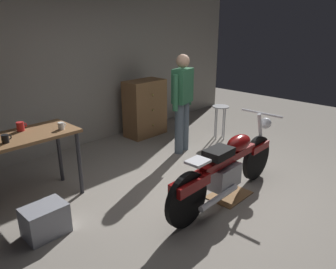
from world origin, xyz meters
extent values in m
plane|color=gray|center=(0.00, 0.00, 0.00)|extent=(12.00, 12.00, 0.00)
cube|color=gray|center=(0.00, 2.80, 1.55)|extent=(8.00, 0.12, 3.10)
cube|color=brown|center=(-1.72, 1.44, 0.88)|extent=(1.30, 0.64, 0.04)
cylinder|color=#2D2D33|center=(-1.13, 1.18, 0.43)|extent=(0.05, 0.05, 0.86)
cylinder|color=#2D2D33|center=(-1.13, 1.70, 0.43)|extent=(0.05, 0.05, 0.86)
cylinder|color=black|center=(0.84, -0.26, 0.32)|extent=(0.64, 0.08, 0.64)
cylinder|color=black|center=(-0.71, -0.28, 0.32)|extent=(0.64, 0.08, 0.64)
cube|color=maroon|center=(0.84, -0.26, 0.50)|extent=(0.44, 0.15, 0.10)
cube|color=maroon|center=(-0.66, -0.28, 0.50)|extent=(0.52, 0.19, 0.12)
cube|color=gray|center=(0.02, -0.27, 0.34)|extent=(0.44, 0.25, 0.28)
cube|color=maroon|center=(0.12, -0.27, 0.55)|extent=(1.10, 0.12, 0.10)
ellipsoid|color=maroon|center=(0.32, -0.27, 0.70)|extent=(0.44, 0.23, 0.20)
cube|color=black|center=(-0.13, -0.28, 0.70)|extent=(0.36, 0.25, 0.10)
cube|color=silver|center=(-0.53, -0.28, 0.72)|extent=(0.24, 0.20, 0.03)
cylinder|color=silver|center=(0.90, -0.26, 0.65)|extent=(0.26, 0.05, 0.68)
cylinder|color=silver|center=(0.86, -0.26, 0.98)|extent=(0.04, 0.60, 0.03)
sphere|color=silver|center=(1.02, -0.26, 0.80)|extent=(0.16, 0.16, 0.16)
cylinder|color=silver|center=(-0.28, -0.42, 0.22)|extent=(0.70, 0.08, 0.07)
cylinder|color=slate|center=(0.98, 1.22, 0.44)|extent=(0.15, 0.15, 0.88)
cylinder|color=slate|center=(0.79, 1.18, 0.44)|extent=(0.15, 0.15, 0.88)
cube|color=#33724C|center=(0.89, 1.20, 1.16)|extent=(0.42, 0.30, 0.56)
cylinder|color=#33724C|center=(1.12, 1.25, 1.08)|extent=(0.09, 0.09, 0.58)
cylinder|color=#33724C|center=(0.65, 1.14, 1.08)|extent=(0.09, 0.09, 0.58)
sphere|color=tan|center=(0.89, 1.20, 1.56)|extent=(0.22, 0.22, 0.22)
cylinder|color=#B2B2B7|center=(1.91, 1.12, 0.63)|extent=(0.32, 0.32, 0.02)
cylinder|color=#B2B2B7|center=(2.02, 1.12, 0.31)|extent=(0.02, 0.02, 0.62)
cylinder|color=#B2B2B7|center=(1.91, 1.23, 0.31)|extent=(0.02, 0.02, 0.62)
cylinder|color=#B2B2B7|center=(1.80, 1.12, 0.31)|extent=(0.02, 0.02, 0.62)
cylinder|color=#B2B2B7|center=(1.91, 1.01, 0.31)|extent=(0.02, 0.02, 0.62)
cube|color=brown|center=(1.03, 2.30, 0.55)|extent=(0.80, 0.44, 1.10)
sphere|color=tan|center=(1.03, 2.07, 0.85)|extent=(0.04, 0.04, 0.04)
sphere|color=tan|center=(1.03, 2.07, 0.55)|extent=(0.04, 0.04, 0.04)
sphere|color=tan|center=(1.03, 2.07, 0.25)|extent=(0.04, 0.04, 0.04)
cube|color=olive|center=(0.17, -0.27, 0.01)|extent=(0.56, 0.40, 0.01)
cube|color=gray|center=(-1.87, 0.69, 0.17)|extent=(0.44, 0.32, 0.34)
cylinder|color=black|center=(-1.92, 1.31, 0.95)|extent=(0.08, 0.08, 0.09)
torus|color=black|center=(-1.88, 1.31, 0.95)|extent=(0.05, 0.01, 0.05)
cylinder|color=white|center=(-1.26, 1.30, 0.94)|extent=(0.07, 0.07, 0.09)
torus|color=white|center=(-1.22, 1.30, 0.95)|extent=(0.05, 0.01, 0.05)
cylinder|color=red|center=(-1.64, 1.60, 0.96)|extent=(0.09, 0.09, 0.11)
torus|color=red|center=(-1.59, 1.60, 0.96)|extent=(0.06, 0.01, 0.06)
camera|label=1|loc=(-3.05, -2.25, 2.16)|focal=34.12mm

